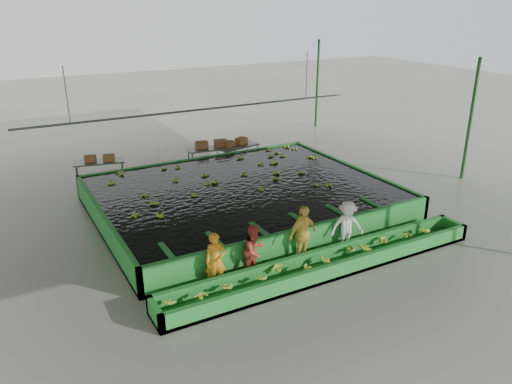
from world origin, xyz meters
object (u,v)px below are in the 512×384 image
worker_c (303,235)px  sorting_trough (327,264)px  box_stack_left (100,161)px  box_stack_mid (211,147)px  packing_table_right (238,155)px  box_stack_right (235,146)px  worker_d (347,226)px  packing_table_left (100,172)px  flotation_tank (243,198)px  worker_a (216,261)px  worker_b (255,251)px  packing_table_mid (212,158)px

worker_c → sorting_trough: bearing=-79.4°
box_stack_left → box_stack_mid: size_ratio=0.85×
box_stack_left → box_stack_mid: 4.77m
sorting_trough → packing_table_right: 10.09m
box_stack_right → packing_table_right: bearing=-21.1°
worker_d → box_stack_right: (0.85, 9.08, 0.12)m
packing_table_left → box_stack_mid: 4.84m
flotation_tank → sorting_trough: flotation_tank is taller
box_stack_mid → worker_a: bearing=-113.4°
worker_b → box_stack_mid: worker_b is taller
packing_table_mid → packing_table_right: bearing=-2.7°
flotation_tank → sorting_trough: 5.10m
worker_c → box_stack_mid: (1.27, 9.14, 0.10)m
packing_table_right → worker_b: bearing=-114.2°
flotation_tank → sorting_trough: bearing=-90.0°
packing_table_left → sorting_trough: bearing=-69.9°
worker_d → packing_table_left: worker_d is taller
flotation_tank → box_stack_left: bearing=125.2°
worker_a → box_stack_left: bearing=104.8°
box_stack_right → worker_d: bearing=-95.3°
flotation_tank → worker_b: (-1.86, -4.30, 0.31)m
packing_table_mid → worker_a: bearing=-113.5°
sorting_trough → packing_table_right: bearing=77.4°
packing_table_mid → packing_table_right: size_ratio=1.08×
worker_b → box_stack_mid: (2.82, 9.14, 0.22)m
flotation_tank → packing_table_left: (-3.83, 5.38, 0.01)m
flotation_tank → worker_a: 5.26m
worker_b → worker_d: worker_d is taller
sorting_trough → worker_c: bearing=111.5°
sorting_trough → box_stack_right: bearing=77.9°
packing_table_left → packing_table_right: (6.04, -0.64, -0.00)m
worker_a → worker_d: 4.28m
flotation_tank → box_stack_mid: (0.95, 4.84, 0.53)m
worker_b → packing_table_mid: (2.82, 9.10, -0.27)m
worker_a → packing_table_mid: (3.96, 9.10, -0.28)m
worker_a → box_stack_mid: size_ratio=1.10×
worker_a → worker_d: (4.28, 0.00, 0.02)m
packing_table_left → packing_table_right: size_ratio=1.01×
worker_b → box_stack_left: worker_b is taller
sorting_trough → worker_c: worker_c is taller
box_stack_left → worker_d: bearing=-62.4°
packing_table_right → box_stack_left: 6.05m
sorting_trough → box_stack_left: box_stack_left is taller
flotation_tank → box_stack_right: box_stack_right is taller
sorting_trough → packing_table_right: (2.21, 9.84, 0.20)m
worker_b → packing_table_left: size_ratio=0.75×
worker_d → box_stack_mid: bearing=111.7°
worker_b → packing_table_right: worker_b is taller
flotation_tank → box_stack_mid: box_stack_mid is taller
packing_table_right → box_stack_mid: 1.37m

